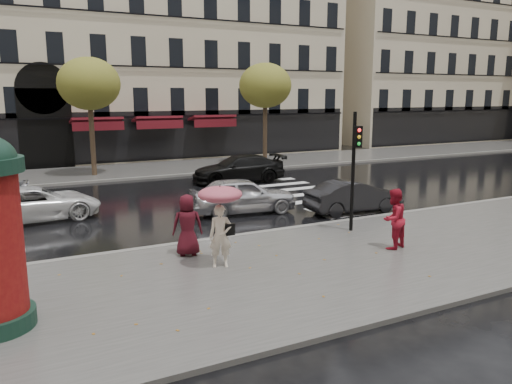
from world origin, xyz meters
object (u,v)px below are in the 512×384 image
woman_umbrella (220,213)px  car_darkgrey (353,196)px  woman_red (393,219)px  traffic_light (355,160)px  man_burgundy (187,225)px  car_white (36,204)px  car_black (238,169)px  car_silver (242,195)px

woman_umbrella → car_darkgrey: woman_umbrella is taller
woman_umbrella → car_darkgrey: bearing=27.6°
woman_umbrella → woman_red: size_ratio=1.24×
woman_red → traffic_light: 2.57m
woman_umbrella → traffic_light: traffic_light is taller
man_burgundy → traffic_light: traffic_light is taller
car_white → car_black: car_black is taller
traffic_light → car_white: traffic_light is taller
traffic_light → car_black: (0.97, 11.01, -1.78)m
woman_umbrella → car_silver: (3.36, 5.72, -0.87)m
man_burgundy → car_silver: bearing=-113.8°
woman_umbrella → woman_red: bearing=-9.1°
traffic_light → woman_umbrella: bearing=-166.5°
traffic_light → car_silver: traffic_light is taller
car_black → woman_umbrella: bearing=-21.3°
car_darkgrey → car_white: 12.06m
woman_red → woman_umbrella: bearing=-24.7°
man_burgundy → car_black: 12.84m
car_darkgrey → car_black: size_ratio=0.78×
woman_red → man_burgundy: woman_red is taller
woman_umbrella → car_black: woman_umbrella is taller
woman_red → car_black: (1.12, 13.10, -0.30)m
woman_red → car_black: bearing=-110.5°
car_white → woman_red: bearing=-139.3°
car_silver → car_black: car_black is taller
traffic_light → car_darkgrey: bearing=51.5°
woman_red → car_black: size_ratio=0.36×
car_silver → car_white: size_ratio=0.91×
car_darkgrey → car_black: bearing=11.5°
woman_umbrella → car_darkgrey: (7.33, 3.83, -0.95)m
woman_red → car_white: (-9.08, 8.95, -0.38)m
car_silver → car_darkgrey: bearing=-108.1°
woman_umbrella → car_silver: bearing=59.5°
woman_red → car_darkgrey: 5.15m
man_burgundy → car_darkgrey: (7.77, 2.50, -0.35)m
car_white → woman_umbrella: bearing=-158.8°
man_burgundy → car_white: man_burgundy is taller
car_silver → car_white: car_silver is taller
car_silver → car_black: (2.89, 6.55, 0.01)m
man_burgundy → car_silver: (3.81, 4.40, -0.28)m
woman_umbrella → traffic_light: bearing=13.5°
car_silver → car_darkgrey: car_silver is taller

